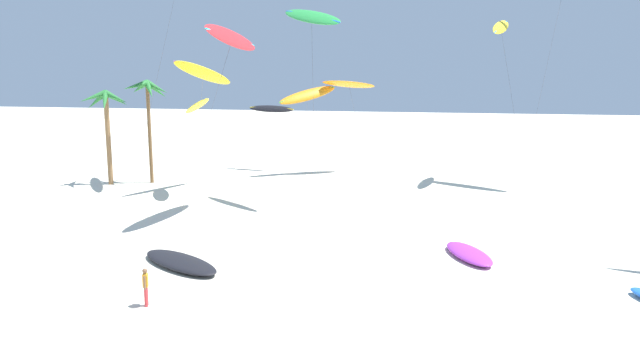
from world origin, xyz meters
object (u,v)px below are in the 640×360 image
object	(u,v)px
flying_kite_2	(197,106)
person_near_right	(146,286)
flying_kite_5	(204,73)
flying_kite_9	(349,84)
flying_kite_7	(312,17)
flying_kite_3	(232,38)
grounded_kite_0	(469,253)
grounded_kite_1	(180,262)
flying_kite_6	(501,27)
flying_kite_1	(307,95)
flying_kite_10	(271,109)
palm_tree_2	(148,95)
palm_tree_1	(106,109)

from	to	relation	value
flying_kite_2	person_near_right	xyz separation A→B (m)	(7.93, -22.28, -6.23)
flying_kite_5	flying_kite_9	world-z (taller)	flying_kite_5
flying_kite_7	flying_kite_5	bearing A→B (deg)	161.74
flying_kite_3	grounded_kite_0	xyz separation A→B (m)	(15.30, -5.68, -11.65)
grounded_kite_1	flying_kite_3	bearing A→B (deg)	96.08
grounded_kite_0	person_near_right	xyz separation A→B (m)	(-13.13, -9.99, 0.67)
flying_kite_6	grounded_kite_1	size ratio (longest dim) A/B	2.55
flying_kite_5	flying_kite_3	bearing A→B (deg)	-55.19
flying_kite_1	flying_kite_10	distance (m)	5.22
flying_kite_9	flying_kite_2	bearing A→B (deg)	-125.71
palm_tree_2	flying_kite_1	world-z (taller)	palm_tree_2
palm_tree_2	flying_kite_3	world-z (taller)	flying_kite_3
flying_kite_3	palm_tree_2	bearing A→B (deg)	139.35
palm_tree_1	person_near_right	xyz separation A→B (m)	(17.60, -24.65, -5.75)
grounded_kite_1	person_near_right	bearing A→B (deg)	-78.44
flying_kite_3	flying_kite_9	size ratio (longest dim) A/B	1.38
flying_kite_3	grounded_kite_0	bearing A→B (deg)	-20.38
flying_kite_9	flying_kite_10	distance (m)	8.39
flying_kite_9	person_near_right	distance (m)	36.63
flying_kite_1	grounded_kite_1	bearing A→B (deg)	-88.36
palm_tree_1	flying_kite_1	size ratio (longest dim) A/B	0.72
flying_kite_9	grounded_kite_0	xyz separation A→B (m)	(11.38, -25.76, -8.47)
palm_tree_1	grounded_kite_0	distance (m)	34.65
flying_kite_6	flying_kite_7	size ratio (longest dim) A/B	1.00
flying_kite_10	flying_kite_1	bearing A→B (deg)	-28.32
flying_kite_7	flying_kite_10	xyz separation A→B (m)	(-8.03, 14.92, -7.41)
flying_kite_5	flying_kite_7	size ratio (longest dim) A/B	0.75
flying_kite_1	person_near_right	bearing A→B (deg)	-86.83
flying_kite_5	flying_kite_7	bearing A→B (deg)	-18.26
palm_tree_1	flying_kite_10	world-z (taller)	palm_tree_1
flying_kite_1	flying_kite_6	world-z (taller)	flying_kite_6
palm_tree_2	flying_kite_6	size ratio (longest dim) A/B	0.62
flying_kite_7	flying_kite_10	size ratio (longest dim) A/B	2.20
palm_tree_2	grounded_kite_1	world-z (taller)	palm_tree_2
palm_tree_1	flying_kite_10	size ratio (longest dim) A/B	1.24
flying_kite_7	grounded_kite_0	distance (m)	20.79
person_near_right	palm_tree_1	bearing A→B (deg)	125.52
flying_kite_9	grounded_kite_1	world-z (taller)	flying_kite_9
flying_kite_5	grounded_kite_1	size ratio (longest dim) A/B	1.91
palm_tree_2	flying_kite_9	size ratio (longest dim) A/B	0.98
palm_tree_1	flying_kite_1	distance (m)	18.14
palm_tree_2	flying_kite_6	bearing A→B (deg)	13.66
palm_tree_1	flying_kite_9	world-z (taller)	flying_kite_9
palm_tree_2	flying_kite_3	size ratio (longest dim) A/B	0.71
flying_kite_2	flying_kite_6	size ratio (longest dim) A/B	0.84
flying_kite_7	grounded_kite_1	world-z (taller)	flying_kite_7
flying_kite_7	flying_kite_10	distance (m)	18.49
palm_tree_2	flying_kite_2	world-z (taller)	palm_tree_2
flying_kite_5	flying_kite_9	xyz separation A→B (m)	(9.96, 11.38, -1.01)
flying_kite_2	flying_kite_10	xyz separation A→B (m)	(1.66, 13.71, -0.90)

